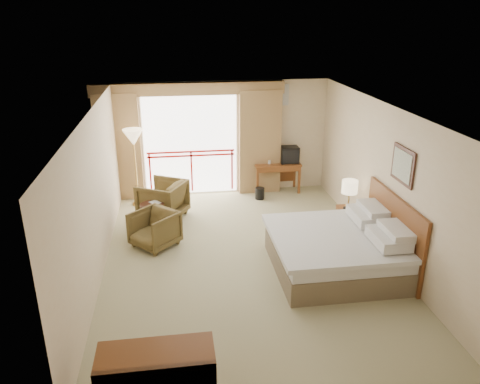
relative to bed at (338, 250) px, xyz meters
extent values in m
plane|color=#99946A|center=(-1.50, 0.60, -0.38)|extent=(7.00, 7.00, 0.00)
plane|color=white|center=(-1.50, 0.60, 2.32)|extent=(7.00, 7.00, 0.00)
plane|color=beige|center=(-1.50, 4.10, 0.97)|extent=(5.00, 0.00, 5.00)
plane|color=beige|center=(-1.50, -2.90, 0.97)|extent=(5.00, 0.00, 5.00)
plane|color=beige|center=(-4.00, 0.60, 0.97)|extent=(0.00, 7.00, 7.00)
plane|color=beige|center=(1.00, 0.60, 0.97)|extent=(0.00, 7.00, 7.00)
plane|color=white|center=(-2.30, 4.08, 0.82)|extent=(2.40, 0.00, 2.40)
cube|color=#B8140F|center=(-2.30, 4.06, 0.57)|extent=(2.09, 0.03, 0.04)
cube|color=#B8140F|center=(-2.30, 4.06, 0.67)|extent=(2.09, 0.03, 0.04)
cube|color=#B8140F|center=(-3.29, 4.06, 0.17)|extent=(0.04, 0.03, 1.00)
cube|color=#B8140F|center=(-2.30, 4.06, 0.17)|extent=(0.04, 0.03, 1.00)
cube|color=#B8140F|center=(-1.31, 4.06, 0.17)|extent=(0.04, 0.03, 1.00)
cube|color=olive|center=(-3.95, 3.95, 0.87)|extent=(1.00, 0.26, 2.50)
cube|color=olive|center=(-0.65, 3.95, 0.87)|extent=(1.00, 0.26, 2.50)
cube|color=olive|center=(-2.30, 3.98, 2.17)|extent=(4.40, 0.22, 0.28)
cube|color=silver|center=(-0.20, 4.07, 1.97)|extent=(0.50, 0.04, 0.50)
cube|color=brown|center=(-0.05, 0.00, -0.18)|extent=(2.05, 2.00, 0.40)
cube|color=silver|center=(-0.05, 0.00, 0.12)|extent=(2.01, 1.96, 0.22)
cube|color=silver|center=(-0.10, 0.00, 0.25)|extent=(2.09, 2.06, 0.08)
cube|color=silver|center=(0.65, -0.45, 0.40)|extent=(0.50, 0.75, 0.18)
cube|color=silver|center=(0.65, 0.45, 0.40)|extent=(0.50, 0.75, 0.18)
cube|color=silver|center=(0.78, -0.45, 0.52)|extent=(0.40, 0.70, 0.14)
cube|color=silver|center=(0.78, 0.45, 0.52)|extent=(0.40, 0.70, 0.14)
cube|color=#5F2F15|center=(0.96, 0.00, 0.27)|extent=(0.06, 2.10, 1.30)
cube|color=#32180F|center=(0.98, 0.00, 1.47)|extent=(0.03, 0.72, 0.60)
cube|color=silver|center=(0.96, 0.00, 1.47)|extent=(0.01, 0.60, 0.48)
cube|color=#5F2F15|center=(0.68, 1.35, -0.11)|extent=(0.38, 0.45, 0.54)
cylinder|color=tan|center=(0.68, 1.40, 0.20)|extent=(0.13, 0.13, 0.04)
cylinder|color=tan|center=(0.68, 1.40, 0.37)|extent=(0.03, 0.03, 0.33)
cylinder|color=#FFE5B2|center=(0.68, 1.40, 0.60)|extent=(0.31, 0.31, 0.26)
cube|color=black|center=(0.63, 1.20, 0.21)|extent=(0.20, 0.17, 0.08)
cube|color=#5F2F15|center=(-0.23, 3.88, 0.34)|extent=(1.12, 0.54, 0.05)
cube|color=#5F2F15|center=(-0.74, 3.64, -0.03)|extent=(0.06, 0.06, 0.69)
cube|color=#5F2F15|center=(0.29, 3.64, -0.03)|extent=(0.06, 0.06, 0.69)
cube|color=#5F2F15|center=(-0.74, 4.11, -0.03)|extent=(0.06, 0.06, 0.69)
cube|color=#5F2F15|center=(0.29, 4.11, -0.03)|extent=(0.06, 0.06, 0.69)
cube|color=#5F2F15|center=(-0.23, 4.11, 0.05)|extent=(1.03, 0.03, 0.52)
cube|color=#5F2F15|center=(-0.23, 3.63, 0.26)|extent=(1.03, 0.03, 0.11)
cube|color=black|center=(0.07, 3.88, 0.55)|extent=(0.44, 0.34, 0.40)
cube|color=black|center=(0.07, 3.71, 0.55)|extent=(0.40, 0.02, 0.32)
cylinder|color=black|center=(-0.58, 3.88, 0.47)|extent=(0.11, 0.11, 0.23)
cylinder|color=white|center=(-0.43, 3.83, 0.40)|extent=(0.09, 0.09, 0.10)
cylinder|color=black|center=(-0.72, 3.42, -0.24)|extent=(0.26, 0.26, 0.27)
imported|color=#4E3D1D|center=(-2.99, 2.68, -0.38)|extent=(1.20, 1.20, 0.81)
imported|color=#4E3D1D|center=(-3.13, 1.35, -0.38)|extent=(1.07, 1.07, 0.70)
cylinder|color=#32180F|center=(-3.20, 2.13, 0.14)|extent=(0.49, 0.49, 0.04)
cylinder|color=#32180F|center=(-3.20, 2.13, -0.11)|extent=(0.06, 0.06, 0.49)
cylinder|color=#32180F|center=(-3.20, 2.13, -0.36)|extent=(0.35, 0.35, 0.03)
imported|color=white|center=(-3.20, 2.13, 0.16)|extent=(0.27, 0.28, 0.02)
cylinder|color=tan|center=(-3.57, 3.49, -0.36)|extent=(0.29, 0.29, 0.03)
cylinder|color=tan|center=(-3.57, 3.49, 0.39)|extent=(0.03, 0.03, 1.54)
cone|color=#FFE5B2|center=(-3.57, 3.49, 1.22)|extent=(0.45, 0.45, 0.36)
cube|color=#5F2F15|center=(-2.99, -2.70, 0.04)|extent=(1.25, 0.52, 0.83)
camera|label=1|loc=(-2.68, -6.77, 3.80)|focal=35.00mm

